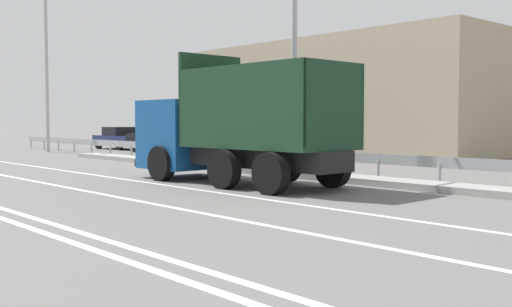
# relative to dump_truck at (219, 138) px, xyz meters

# --- Properties ---
(ground_plane) EXTENTS (320.00, 320.00, 0.00)m
(ground_plane) POSITION_rel_dump_truck_xyz_m (-0.49, 0.83, -1.30)
(ground_plane) COLOR #605E5B
(lane_strip_0) EXTENTS (49.21, 0.16, 0.01)m
(lane_strip_0) POSITION_rel_dump_truck_xyz_m (0.89, -1.78, -1.29)
(lane_strip_0) COLOR silver
(lane_strip_0) RESTS_ON ground_plane
(lane_strip_1) EXTENTS (49.21, 0.16, 0.01)m
(lane_strip_1) POSITION_rel_dump_truck_xyz_m (0.89, -4.07, -1.29)
(lane_strip_1) COLOR silver
(lane_strip_1) RESTS_ON ground_plane
(median_island) EXTENTS (27.06, 1.10, 0.18)m
(median_island) POSITION_rel_dump_truck_xyz_m (-0.49, 2.77, -1.21)
(median_island) COLOR gray
(median_island) RESTS_ON ground_plane
(median_guardrail) EXTENTS (49.21, 0.09, 0.78)m
(median_guardrail) POSITION_rel_dump_truck_xyz_m (-0.49, 4.13, -0.73)
(median_guardrail) COLOR #9EA0A5
(median_guardrail) RESTS_ON ground_plane
(dump_truck) EXTENTS (7.29, 2.77, 3.75)m
(dump_truck) POSITION_rel_dump_truck_xyz_m (0.00, 0.00, 0.00)
(dump_truck) COLOR #144C8C
(dump_truck) RESTS_ON ground_plane
(median_road_sign) EXTENTS (0.80, 0.16, 2.66)m
(median_road_sign) POSITION_rel_dump_truck_xyz_m (-1.59, 2.77, 0.13)
(median_road_sign) COLOR white
(median_road_sign) RESTS_ON ground_plane
(street_lamp_0) EXTENTS (0.71, 2.28, 10.39)m
(street_lamp_0) POSITION_rel_dump_truck_xyz_m (-19.30, 2.81, 4.40)
(street_lamp_0) COLOR #ADADB2
(street_lamp_0) RESTS_ON ground_plane
(street_lamp_1) EXTENTS (0.72, 2.67, 8.58)m
(street_lamp_1) POSITION_rel_dump_truck_xyz_m (0.39, 2.55, 3.53)
(street_lamp_1) COLOR #ADADB2
(street_lamp_1) RESTS_ON ground_plane
(parked_car_0) EXTENTS (4.00, 1.94, 1.40)m
(parked_car_0) POSITION_rel_dump_truck_xyz_m (-19.86, 7.83, -0.59)
(parked_car_0) COLOR navy
(parked_car_0) RESTS_ON ground_plane
(parked_car_1) EXTENTS (4.80, 2.04, 1.57)m
(parked_car_1) POSITION_rel_dump_truck_xyz_m (-14.66, 7.63, -0.51)
(parked_car_1) COLOR black
(parked_car_1) RESTS_ON ground_plane
(parked_car_2) EXTENTS (4.11, 2.01, 1.39)m
(parked_car_2) POSITION_rel_dump_truck_xyz_m (-9.41, 7.57, -0.59)
(parked_car_2) COLOR navy
(parked_car_2) RESTS_ON ground_plane
(parked_car_3) EXTENTS (3.86, 1.86, 1.37)m
(parked_car_3) POSITION_rel_dump_truck_xyz_m (-4.79, 7.97, -0.59)
(parked_car_3) COLOR silver
(parked_car_3) RESTS_ON ground_plane
(background_building_0) EXTENTS (18.47, 15.88, 6.24)m
(background_building_0) POSITION_rel_dump_truck_xyz_m (-8.47, 20.22, 1.83)
(background_building_0) COLOR tan
(background_building_0) RESTS_ON ground_plane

